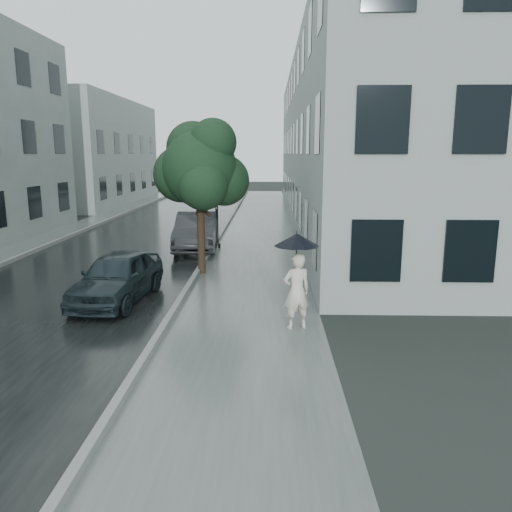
{
  "coord_description": "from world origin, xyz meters",
  "views": [
    {
      "loc": [
        0.77,
        -10.18,
        3.86
      ],
      "look_at": [
        0.43,
        2.25,
        1.3
      ],
      "focal_mm": 35.0,
      "sensor_mm": 36.0,
      "label": 1
    }
  ],
  "objects_px": {
    "pedestrian": "(297,291)",
    "car_near": "(118,277)",
    "lamp_post": "(212,182)",
    "street_tree": "(200,168)",
    "car_far": "(197,231)"
  },
  "relations": [
    {
      "from": "street_tree",
      "to": "car_far",
      "type": "height_order",
      "value": "street_tree"
    },
    {
      "from": "car_near",
      "to": "car_far",
      "type": "distance_m",
      "value": 7.51
    },
    {
      "from": "pedestrian",
      "to": "car_near",
      "type": "height_order",
      "value": "pedestrian"
    },
    {
      "from": "car_far",
      "to": "lamp_post",
      "type": "bearing_deg",
      "value": 19.13
    },
    {
      "from": "street_tree",
      "to": "car_far",
      "type": "relative_size",
      "value": 1.08
    },
    {
      "from": "lamp_post",
      "to": "street_tree",
      "type": "bearing_deg",
      "value": -88.85
    },
    {
      "from": "pedestrian",
      "to": "car_far",
      "type": "distance_m",
      "value": 10.12
    },
    {
      "from": "car_near",
      "to": "pedestrian",
      "type": "bearing_deg",
      "value": -18.06
    },
    {
      "from": "pedestrian",
      "to": "car_far",
      "type": "xyz_separation_m",
      "value": [
        -3.59,
        9.46,
        -0.11
      ]
    },
    {
      "from": "pedestrian",
      "to": "lamp_post",
      "type": "height_order",
      "value": "lamp_post"
    },
    {
      "from": "lamp_post",
      "to": "car_near",
      "type": "distance_m",
      "value": 8.14
    },
    {
      "from": "car_near",
      "to": "car_far",
      "type": "height_order",
      "value": "car_far"
    },
    {
      "from": "street_tree",
      "to": "lamp_post",
      "type": "height_order",
      "value": "street_tree"
    },
    {
      "from": "pedestrian",
      "to": "lamp_post",
      "type": "xyz_separation_m",
      "value": [
        -2.96,
        9.72,
        1.84
      ]
    },
    {
      "from": "pedestrian",
      "to": "car_near",
      "type": "bearing_deg",
      "value": -42.28
    }
  ]
}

